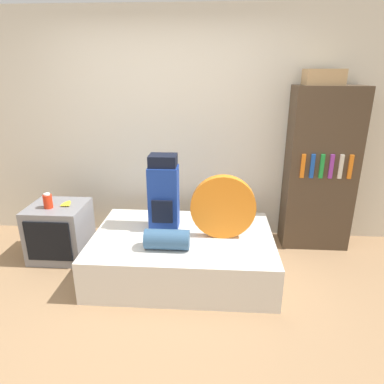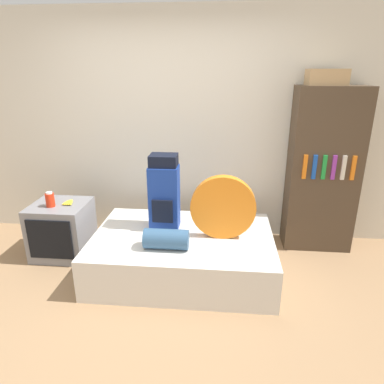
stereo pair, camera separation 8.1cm
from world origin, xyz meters
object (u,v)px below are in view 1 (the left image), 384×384
(backpack, at_px, (164,193))
(sleeping_roll, at_px, (167,239))
(tent_bag, at_px, (223,207))
(canister, at_px, (48,201))
(bookshelf, at_px, (320,170))
(cardboard_box, at_px, (324,77))
(television, at_px, (60,231))

(backpack, height_order, sleeping_roll, backpack)
(tent_bag, height_order, sleeping_roll, tent_bag)
(sleeping_roll, height_order, canister, canister)
(backpack, relative_size, canister, 4.80)
(canister, height_order, bookshelf, bookshelf)
(canister, xyz_separation_m, bookshelf, (2.87, 0.55, 0.23))
(bookshelf, bearing_deg, backpack, -161.90)
(tent_bag, relative_size, canister, 3.90)
(backpack, xyz_separation_m, bookshelf, (1.67, 0.55, 0.12))
(backpack, relative_size, tent_bag, 1.23)
(tent_bag, distance_m, cardboard_box, 1.68)
(sleeping_roll, bearing_deg, television, 157.79)
(backpack, height_order, tent_bag, backpack)
(tent_bag, height_order, bookshelf, bookshelf)
(tent_bag, relative_size, bookshelf, 0.34)
(television, relative_size, bookshelf, 0.33)
(bookshelf, bearing_deg, tent_bag, -146.32)
(cardboard_box, bearing_deg, sleeping_roll, -146.42)
(television, height_order, cardboard_box, cardboard_box)
(backpack, xyz_separation_m, canister, (-1.21, -0.00, -0.11))
(bookshelf, bearing_deg, television, -170.28)
(sleeping_roll, xyz_separation_m, canister, (-1.29, 0.44, 0.16))
(cardboard_box, bearing_deg, tent_bag, -144.09)
(television, bearing_deg, canister, -128.09)
(backpack, xyz_separation_m, sleeping_roll, (0.09, -0.45, -0.28))
(tent_bag, distance_m, canister, 1.80)
(backpack, relative_size, bookshelf, 0.42)
(tent_bag, bearing_deg, bookshelf, 33.68)
(television, relative_size, canister, 3.74)
(cardboard_box, bearing_deg, television, -169.99)
(backpack, bearing_deg, bookshelf, 18.10)
(backpack, height_order, cardboard_box, cardboard_box)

